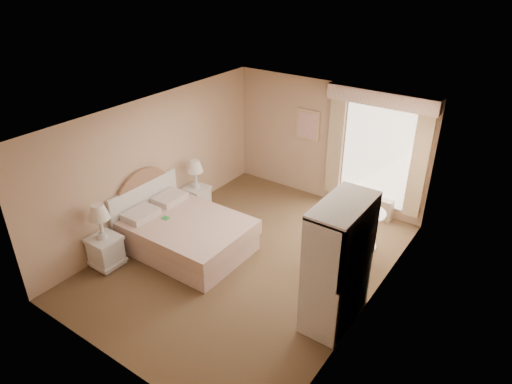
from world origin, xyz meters
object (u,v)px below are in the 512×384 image
Objects in this scene: cafe_chair at (336,229)px; armoire at (338,273)px; round_table at (365,223)px; nightstand_near at (104,244)px; nightstand_far at (197,192)px; bed at (184,232)px.

armoire reaches higher than cafe_chair.
cafe_chair is at bearing -116.46° from round_table.
cafe_chair is at bearing 38.95° from nightstand_near.
nightstand_far is 1.12× the size of cafe_chair.
armoire is (2.94, -0.04, 0.44)m from bed.
round_table is (3.27, 0.72, 0.06)m from nightstand_far.
cafe_chair is (2.99, 0.15, 0.15)m from nightstand_far.
armoire is at bearing -0.82° from bed.
nightstand_near is 1.06× the size of nightstand_far.
nightstand_far is 0.57× the size of armoire.
armoire reaches higher than bed.
round_table is at bearing 12.48° from nightstand_far.
nightstand_far is 1.53× the size of round_table.
bed is 1.92× the size of nightstand_far.
nightstand_far is at bearing 90.00° from nightstand_near.
nightstand_near is 1.19× the size of cafe_chair.
nightstand_near is at bearing -90.00° from nightstand_far.
nightstand_far reaches higher than round_table.
nightstand_near is 1.62× the size of round_table.
armoire reaches higher than nightstand_far.
bed is at bearing 57.32° from nightstand_near.
bed is at bearing -58.13° from nightstand_far.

